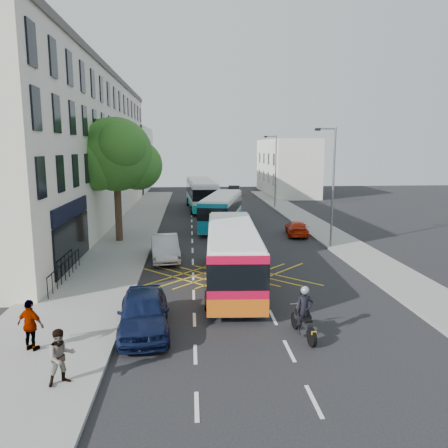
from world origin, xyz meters
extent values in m
plane|color=black|center=(0.00, 0.00, 0.00)|extent=(120.00, 120.00, 0.00)
cube|color=gray|center=(-8.50, 15.00, 0.07)|extent=(5.00, 70.00, 0.15)
cube|color=gray|center=(7.50, 15.00, 0.07)|extent=(3.00, 70.00, 0.15)
cube|color=beige|center=(-14.00, 24.50, 6.50)|extent=(8.00, 45.00, 13.00)
cube|color=#59544C|center=(-14.00, 24.50, 13.25)|extent=(8.30, 45.00, 0.50)
cube|color=black|center=(-9.95, 8.00, 3.40)|extent=(0.12, 7.00, 0.90)
cube|color=black|center=(-9.95, 8.00, 1.60)|extent=(0.12, 7.00, 2.60)
cube|color=silver|center=(-14.00, 55.00, 5.00)|extent=(8.00, 20.00, 10.00)
cube|color=silver|center=(11.00, 48.00, 4.00)|extent=(6.00, 18.00, 8.00)
cylinder|color=#382619|center=(-8.50, 15.00, 2.35)|extent=(0.50, 0.50, 4.40)
sphere|color=#1C611B|center=(-8.50, 15.00, 6.35)|extent=(5.20, 5.20, 5.20)
sphere|color=#1C611B|center=(-7.10, 15.80, 5.55)|extent=(3.60, 3.60, 3.60)
sphere|color=#1C611B|center=(-9.70, 14.40, 5.75)|extent=(3.80, 3.80, 3.80)
sphere|color=#1C611B|center=(-7.90, 13.70, 6.95)|extent=(3.40, 3.40, 3.40)
sphere|color=#1C611B|center=(-9.30, 16.10, 7.35)|extent=(3.20, 3.20, 3.20)
cylinder|color=slate|center=(6.30, 12.00, 4.15)|extent=(0.14, 0.14, 8.00)
cylinder|color=slate|center=(5.70, 12.00, 8.05)|extent=(1.20, 0.10, 0.10)
cube|color=black|center=(5.10, 12.00, 8.00)|extent=(0.35, 0.15, 0.18)
cylinder|color=slate|center=(6.30, 32.00, 4.15)|extent=(0.14, 0.14, 8.00)
cylinder|color=slate|center=(5.70, 32.00, 8.05)|extent=(1.20, 0.10, 0.10)
cube|color=black|center=(5.10, 32.00, 8.00)|extent=(0.35, 0.15, 0.18)
cube|color=silver|center=(-1.23, 4.47, 1.59)|extent=(2.94, 10.55, 2.51)
cube|color=silver|center=(-1.23, 4.47, 2.89)|extent=(2.74, 10.33, 0.11)
cube|color=black|center=(-1.23, 4.47, 1.94)|extent=(3.00, 10.61, 1.04)
cube|color=#D75C12|center=(-1.23, 4.47, 0.71)|extent=(2.99, 10.60, 0.71)
cube|color=red|center=(-1.52, -0.71, 1.61)|extent=(2.41, 0.23, 2.37)
cube|color=#FF0C0C|center=(-2.45, -0.67, 0.95)|extent=(0.25, 0.07, 0.25)
cube|color=#FF0C0C|center=(-0.58, -0.77, 0.95)|extent=(0.25, 0.07, 0.25)
cylinder|color=black|center=(-2.26, 7.37, 0.43)|extent=(0.31, 0.87, 0.85)
cylinder|color=black|center=(0.11, 7.25, 0.43)|extent=(0.31, 0.87, 0.85)
cylinder|color=black|center=(-2.61, 1.03, 0.43)|extent=(0.31, 0.87, 0.85)
cylinder|color=black|center=(-0.24, 0.90, 0.43)|extent=(0.31, 0.87, 0.85)
cube|color=silver|center=(-0.59, 20.42, 1.53)|extent=(4.41, 10.31, 2.42)
cube|color=silver|center=(-0.59, 20.42, 2.79)|extent=(4.19, 10.07, 0.11)
cube|color=black|center=(-0.59, 20.42, 1.87)|extent=(4.48, 10.38, 1.01)
cube|color=#0B7692|center=(-0.59, 20.42, 0.69)|extent=(4.47, 10.37, 0.69)
cube|color=#0C7395|center=(-1.67, 15.54, 1.55)|extent=(2.29, 0.60, 2.28)
cube|color=#FF0C0C|center=(-2.54, 15.73, 0.91)|extent=(0.26, 0.11, 0.25)
cube|color=#FF0C0C|center=(-0.80, 15.34, 0.91)|extent=(0.26, 0.11, 0.25)
cylinder|color=black|center=(-1.11, 23.34, 0.41)|extent=(0.43, 0.86, 0.82)
cylinder|color=black|center=(1.12, 22.85, 0.41)|extent=(0.43, 0.86, 0.82)
cylinder|color=black|center=(-2.44, 17.37, 0.41)|extent=(0.43, 0.86, 0.82)
cylinder|color=black|center=(-0.21, 16.87, 0.41)|extent=(0.43, 0.86, 0.82)
cube|color=silver|center=(-2.06, 31.77, 1.77)|extent=(3.31, 11.77, 2.80)
cube|color=silver|center=(-2.06, 31.77, 3.23)|extent=(3.08, 11.53, 0.13)
cube|color=black|center=(-2.06, 31.77, 2.17)|extent=(3.37, 11.84, 1.16)
cube|color=#0EAEAC|center=(-2.06, 31.77, 0.79)|extent=(3.36, 11.83, 0.79)
cube|color=silver|center=(-1.73, 25.99, 1.80)|extent=(2.69, 0.25, 2.65)
cube|color=#FF0C0C|center=(-2.80, 25.91, 1.06)|extent=(0.25, 0.07, 0.25)
cube|color=#FF0C0C|center=(-0.66, 26.04, 1.06)|extent=(0.25, 0.07, 0.25)
cylinder|color=black|center=(-3.57, 34.86, 0.48)|extent=(0.35, 0.97, 0.95)
cylinder|color=black|center=(-0.92, 35.01, 0.48)|extent=(0.35, 0.97, 0.95)
cylinder|color=black|center=(-3.16, 27.78, 0.48)|extent=(0.35, 0.97, 0.95)
cylinder|color=black|center=(-0.52, 27.93, 0.48)|extent=(0.35, 0.97, 0.95)
cylinder|color=black|center=(0.85, -2.71, 0.33)|extent=(0.21, 0.67, 0.66)
cylinder|color=black|center=(0.64, -1.18, 0.33)|extent=(0.21, 0.67, 0.66)
cube|color=black|center=(0.74, -1.95, 0.64)|extent=(0.39, 1.25, 0.23)
cube|color=black|center=(0.71, -1.69, 0.82)|extent=(0.35, 0.50, 0.21)
cube|color=black|center=(0.78, -2.20, 0.77)|extent=(0.33, 0.54, 0.10)
cylinder|color=slate|center=(0.65, -1.23, 0.72)|extent=(0.12, 0.45, 0.86)
cylinder|color=slate|center=(0.67, -1.39, 1.08)|extent=(0.62, 0.12, 0.04)
cube|color=gold|center=(0.87, -2.88, 0.56)|extent=(0.19, 0.04, 0.13)
imported|color=black|center=(0.75, -2.00, 1.04)|extent=(0.70, 0.51, 1.77)
sphere|color=#99999E|center=(0.75, -2.00, 1.80)|extent=(0.31, 0.31, 0.31)
imported|color=#0E1638|center=(-5.09, -1.00, 0.78)|extent=(2.21, 4.72, 1.56)
imported|color=#A9ACB1|center=(-4.90, 9.70, 0.75)|extent=(2.10, 4.72, 1.51)
imported|color=red|center=(5.02, 16.46, 0.57)|extent=(2.10, 4.08, 1.13)
imported|color=#45474E|center=(-0.97, 38.59, 0.65)|extent=(2.75, 4.93, 1.30)
imported|color=black|center=(3.02, 45.72, 0.73)|extent=(2.14, 4.62, 1.47)
imported|color=gray|center=(-7.02, -4.80, 0.97)|extent=(1.01, 0.95, 1.65)
imported|color=gray|center=(-8.64, -2.56, 1.03)|extent=(1.11, 0.79, 1.75)
camera|label=1|loc=(-3.30, -16.67, 6.84)|focal=35.00mm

